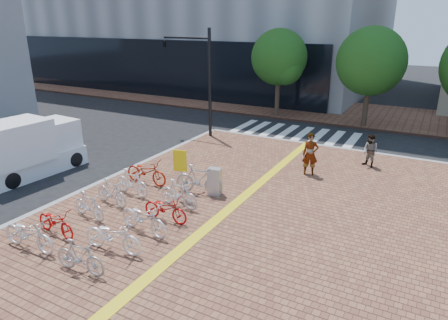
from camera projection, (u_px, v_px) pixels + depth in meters
The scene contains 23 objects.
ground at pixel (137, 232), 13.11m from camera, with size 120.00×120.00×0.00m, color black.
kerb_north at pixel (325, 147), 21.67m from camera, with size 14.00×0.25×0.15m, color gray.
far_sidewalk at pixel (318, 110), 30.48m from camera, with size 70.00×8.00×0.15m, color brown.
crosswalk at pixel (293, 133), 24.48m from camera, with size 7.50×4.00×0.01m.
street_trees at pixel (389, 64), 23.94m from camera, with size 16.20×4.60×6.35m.
bike_0 at pixel (29, 234), 11.71m from camera, with size 0.69×1.98×1.04m, color silver.
bike_1 at pixel (56, 222), 12.54m from camera, with size 0.59×1.70×0.89m, color red.
bike_2 at pixel (89, 206), 13.59m from camera, with size 0.44×1.56×0.94m, color silver.
bike_3 at pixel (111, 192), 14.59m from camera, with size 0.46×1.64×0.98m, color silver.
bike_4 at pixel (132, 182), 15.40m from camera, with size 0.48×1.71×1.03m, color white.
bike_5 at pixel (146, 172), 16.48m from camera, with size 0.70×2.00×1.05m, color #A41F0B.
bike_6 at pixel (80, 257), 10.63m from camera, with size 0.45×1.60×0.96m, color #A2A1A6.
bike_7 at pixel (113, 236), 11.62m from camera, with size 0.68×1.94×1.02m, color white.
bike_8 at pixel (144, 218), 12.66m from camera, with size 0.68×1.95×1.02m, color white.
bike_9 at pixel (165, 208), 13.43m from camera, with size 0.60×1.72×0.90m, color #B10C0E.
bike_10 at pixel (179, 194), 14.41m from camera, with size 0.48×1.71×1.03m, color silver.
bike_11 at pixel (199, 179), 15.50m from camera, with size 0.55×1.96×1.18m, color #A7A7AC.
pedestrian_a at pixel (310, 154), 17.33m from camera, with size 0.68×0.45×1.87m, color gray.
pedestrian_b at pixel (370, 151), 18.30m from camera, with size 0.74×0.58×1.53m, color #4F5764.
utility_box at pixel (215, 181), 15.43m from camera, with size 0.50×0.36×1.08m, color #B0AFB4.
yellow_sign at pixel (181, 165), 14.89m from camera, with size 0.51×0.19×1.92m.
traffic_light_pole at pixel (188, 62), 22.77m from camera, with size 3.25×1.25×6.05m.
box_truck at pixel (30, 148), 17.75m from camera, with size 2.21×4.53×2.55m.
Camera 1 is at (8.04, -8.80, 6.60)m, focal length 32.00 mm.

